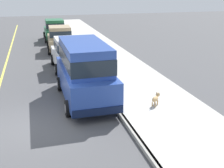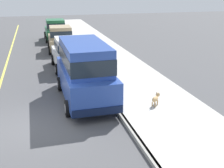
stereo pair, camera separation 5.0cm
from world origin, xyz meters
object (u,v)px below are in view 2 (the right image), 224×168
(car_tan_hatchback, at_px, (61,38))
(car_green_hatchback, at_px, (55,30))
(dog_tan, at_px, (156,98))
(car_white_hatchback, at_px, (69,53))
(car_blue_van, at_px, (85,69))

(car_tan_hatchback, distance_m, car_green_hatchback, 4.60)
(dog_tan, bearing_deg, car_green_hatchback, 99.22)
(car_white_hatchback, relative_size, car_tan_hatchback, 1.00)
(car_green_hatchback, bearing_deg, dog_tan, -80.78)
(car_tan_hatchback, height_order, car_green_hatchback, same)
(car_tan_hatchback, height_order, dog_tan, car_tan_hatchback)
(car_tan_hatchback, xyz_separation_m, car_green_hatchback, (-0.02, 4.60, 0.00))
(car_tan_hatchback, bearing_deg, car_white_hatchback, -89.64)
(car_white_hatchback, distance_m, car_tan_hatchback, 5.10)
(car_white_hatchback, height_order, car_tan_hatchback, same)
(car_white_hatchback, distance_m, car_green_hatchback, 9.70)
(car_blue_van, bearing_deg, car_white_hatchback, 90.52)
(car_blue_van, distance_m, car_white_hatchback, 5.09)
(car_blue_van, distance_m, car_tan_hatchback, 10.18)
(car_white_hatchback, height_order, dog_tan, car_white_hatchback)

